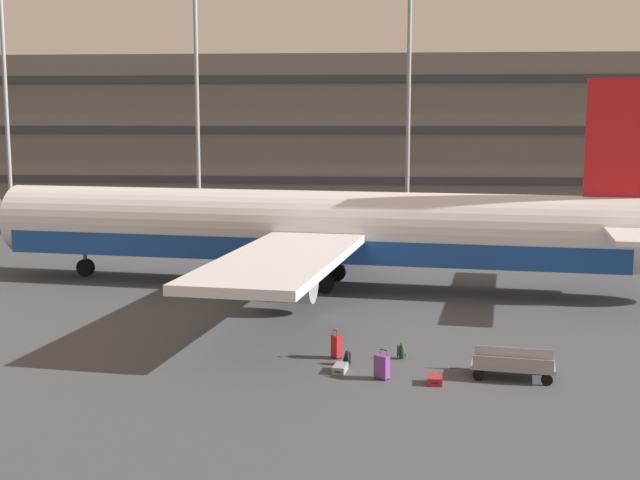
{
  "coord_description": "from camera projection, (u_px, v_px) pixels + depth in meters",
  "views": [
    {
      "loc": [
        5.79,
        -41.71,
        8.22
      ],
      "look_at": [
        3.14,
        -5.93,
        3.0
      ],
      "focal_mm": 47.48,
      "sensor_mm": 36.0,
      "label": 1
    }
  ],
  "objects": [
    {
      "name": "suitcase_upright",
      "position": [
        435.0,
        380.0,
        26.28
      ],
      "size": [
        0.49,
        0.67,
        0.24
      ],
      "color": "#B21E23",
      "rests_on": "ground_plane"
    },
    {
      "name": "baggage_cart",
      "position": [
        513.0,
        365.0,
        26.85
      ],
      "size": [
        3.37,
        1.72,
        0.82
      ],
      "color": "gray",
      "rests_on": "ground_plane"
    },
    {
      "name": "light_mast_center_left",
      "position": [
        196.0,
        49.0,
        72.99
      ],
      "size": [
        1.8,
        0.5,
        24.63
      ],
      "color": "gray",
      "rests_on": "ground_plane"
    },
    {
      "name": "backpack_purple",
      "position": [
        347.0,
        358.0,
        28.3
      ],
      "size": [
        0.26,
        0.33,
        0.54
      ],
      "color": "black",
      "rests_on": "ground_plane"
    },
    {
      "name": "suitcase_red",
      "position": [
        382.0,
        366.0,
        26.72
      ],
      "size": [
        0.52,
        0.47,
        0.95
      ],
      "color": "#72388C",
      "rests_on": "ground_plane"
    },
    {
      "name": "suitcase_scuffed",
      "position": [
        340.0,
        368.0,
        27.53
      ],
      "size": [
        0.51,
        0.85,
        0.23
      ],
      "color": "gray",
      "rests_on": "ground_plane"
    },
    {
      "name": "ground_plane",
      "position": [
        267.0,
        281.0,
        42.77
      ],
      "size": [
        600.0,
        600.0,
        0.0
      ],
      "primitive_type": "plane",
      "color": "#424449"
    },
    {
      "name": "terminal_structure",
      "position": [
        327.0,
        129.0,
        87.51
      ],
      "size": [
        167.94,
        16.77,
        14.12
      ],
      "color": "#605B56",
      "rests_on": "ground_plane"
    },
    {
      "name": "light_mast_left",
      "position": [
        5.0,
        80.0,
        74.61
      ],
      "size": [
        1.8,
        0.5,
        19.7
      ],
      "color": "gray",
      "rests_on": "ground_plane"
    },
    {
      "name": "suitcase_teal",
      "position": [
        336.0,
        346.0,
        29.04
      ],
      "size": [
        0.4,
        0.42,
        1.01
      ],
      "color": "#B21E23",
      "rests_on": "ground_plane"
    },
    {
      "name": "airliner",
      "position": [
        314.0,
        230.0,
        41.15
      ],
      "size": [
        36.9,
        29.99,
        9.94
      ],
      "color": "silver",
      "rests_on": "ground_plane"
    },
    {
      "name": "backpack_black",
      "position": [
        402.0,
        352.0,
        28.99
      ],
      "size": [
        0.38,
        0.4,
        0.57
      ],
      "color": "#264C26",
      "rests_on": "ground_plane"
    },
    {
      "name": "light_mast_center_right",
      "position": [
        409.0,
        41.0,
        71.56
      ],
      "size": [
        1.8,
        0.5,
        25.83
      ],
      "color": "gray",
      "rests_on": "ground_plane"
    }
  ]
}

